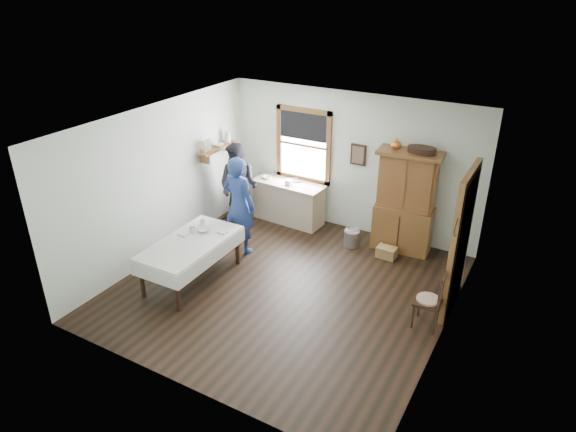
{
  "coord_description": "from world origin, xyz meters",
  "views": [
    {
      "loc": [
        3.48,
        -6.05,
        4.7
      ],
      "look_at": [
        -0.12,
        0.3,
        1.14
      ],
      "focal_mm": 32.0,
      "sensor_mm": 36.0,
      "label": 1
    }
  ],
  "objects_px": {
    "dining_table": "(192,261)",
    "spindle_chair": "(429,299)",
    "wicker_basket": "(387,252)",
    "figure_dark": "(239,189)",
    "work_counter": "(289,202)",
    "pail": "(352,238)",
    "woman_blue": "(239,209)",
    "china_hutch": "(405,202)"
  },
  "relations": [
    {
      "from": "dining_table",
      "to": "spindle_chair",
      "type": "xyz_separation_m",
      "value": [
        3.71,
        0.71,
        0.1
      ]
    },
    {
      "from": "wicker_basket",
      "to": "figure_dark",
      "type": "height_order",
      "value": "figure_dark"
    },
    {
      "from": "work_counter",
      "to": "pail",
      "type": "xyz_separation_m",
      "value": [
        1.53,
        -0.33,
        -0.26
      ]
    },
    {
      "from": "work_counter",
      "to": "woman_blue",
      "type": "relative_size",
      "value": 0.87
    },
    {
      "from": "pail",
      "to": "figure_dark",
      "type": "height_order",
      "value": "figure_dark"
    },
    {
      "from": "dining_table",
      "to": "figure_dark",
      "type": "xyz_separation_m",
      "value": [
        -0.46,
        2.05,
        0.43
      ]
    },
    {
      "from": "woman_blue",
      "to": "figure_dark",
      "type": "height_order",
      "value": "woman_blue"
    },
    {
      "from": "china_hutch",
      "to": "figure_dark",
      "type": "height_order",
      "value": "china_hutch"
    },
    {
      "from": "pail",
      "to": "wicker_basket",
      "type": "distance_m",
      "value": 0.72
    },
    {
      "from": "dining_table",
      "to": "wicker_basket",
      "type": "xyz_separation_m",
      "value": [
        2.55,
        2.28,
        -0.26
      ]
    },
    {
      "from": "work_counter",
      "to": "spindle_chair",
      "type": "distance_m",
      "value": 3.94
    },
    {
      "from": "work_counter",
      "to": "dining_table",
      "type": "xyz_separation_m",
      "value": [
        -0.3,
        -2.69,
        -0.06
      ]
    },
    {
      "from": "china_hutch",
      "to": "wicker_basket",
      "type": "bearing_deg",
      "value": -108.62
    },
    {
      "from": "spindle_chair",
      "to": "woman_blue",
      "type": "bearing_deg",
      "value": 168.99
    },
    {
      "from": "dining_table",
      "to": "figure_dark",
      "type": "bearing_deg",
      "value": 102.71
    },
    {
      "from": "work_counter",
      "to": "china_hutch",
      "type": "distance_m",
      "value": 2.42
    },
    {
      "from": "woman_blue",
      "to": "china_hutch",
      "type": "bearing_deg",
      "value": -142.35
    },
    {
      "from": "dining_table",
      "to": "wicker_basket",
      "type": "relative_size",
      "value": 5.28
    },
    {
      "from": "wicker_basket",
      "to": "work_counter",
      "type": "bearing_deg",
      "value": 169.54
    },
    {
      "from": "dining_table",
      "to": "wicker_basket",
      "type": "height_order",
      "value": "dining_table"
    },
    {
      "from": "spindle_chair",
      "to": "wicker_basket",
      "type": "xyz_separation_m",
      "value": [
        -1.16,
        1.57,
        -0.36
      ]
    },
    {
      "from": "work_counter",
      "to": "china_hutch",
      "type": "xyz_separation_m",
      "value": [
        2.36,
        0.02,
        0.52
      ]
    },
    {
      "from": "dining_table",
      "to": "woman_blue",
      "type": "bearing_deg",
      "value": 83.98
    },
    {
      "from": "china_hutch",
      "to": "woman_blue",
      "type": "bearing_deg",
      "value": -153.27
    },
    {
      "from": "work_counter",
      "to": "spindle_chair",
      "type": "xyz_separation_m",
      "value": [
        3.41,
        -1.99,
        0.04
      ]
    },
    {
      "from": "wicker_basket",
      "to": "spindle_chair",
      "type": "bearing_deg",
      "value": -53.62
    },
    {
      "from": "wicker_basket",
      "to": "dining_table",
      "type": "bearing_deg",
      "value": -138.2
    },
    {
      "from": "woman_blue",
      "to": "pail",
      "type": "bearing_deg",
      "value": -139.01
    },
    {
      "from": "china_hutch",
      "to": "dining_table",
      "type": "height_order",
      "value": "china_hutch"
    },
    {
      "from": "pail",
      "to": "figure_dark",
      "type": "distance_m",
      "value": 2.4
    },
    {
      "from": "wicker_basket",
      "to": "woman_blue",
      "type": "distance_m",
      "value": 2.75
    },
    {
      "from": "work_counter",
      "to": "dining_table",
      "type": "relative_size",
      "value": 0.82
    },
    {
      "from": "work_counter",
      "to": "china_hutch",
      "type": "relative_size",
      "value": 0.78
    },
    {
      "from": "spindle_chair",
      "to": "pail",
      "type": "distance_m",
      "value": 2.52
    },
    {
      "from": "work_counter",
      "to": "figure_dark",
      "type": "distance_m",
      "value": 1.06
    },
    {
      "from": "pail",
      "to": "wicker_basket",
      "type": "bearing_deg",
      "value": -6.62
    },
    {
      "from": "china_hutch",
      "to": "dining_table",
      "type": "bearing_deg",
      "value": -138.32
    },
    {
      "from": "dining_table",
      "to": "pail",
      "type": "bearing_deg",
      "value": 52.19
    },
    {
      "from": "china_hutch",
      "to": "dining_table",
      "type": "xyz_separation_m",
      "value": [
        -2.66,
        -2.71,
        -0.58
      ]
    },
    {
      "from": "china_hutch",
      "to": "wicker_basket",
      "type": "xyz_separation_m",
      "value": [
        -0.11,
        -0.43,
        -0.84
      ]
    },
    {
      "from": "work_counter",
      "to": "figure_dark",
      "type": "xyz_separation_m",
      "value": [
        -0.76,
        -0.64,
        0.37
      ]
    },
    {
      "from": "work_counter",
      "to": "woman_blue",
      "type": "height_order",
      "value": "woman_blue"
    }
  ]
}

